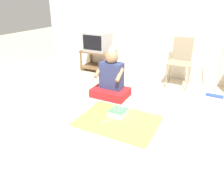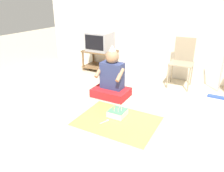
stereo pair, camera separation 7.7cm
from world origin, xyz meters
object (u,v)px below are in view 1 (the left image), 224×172
birthday_cake (118,113)px  person_seated (111,80)px  folding_chair (181,58)px  tv (98,42)px  dust_mop (219,74)px

birthday_cake → person_seated: bearing=125.7°
folding_chair → birthday_cake: folding_chair is taller
person_seated → folding_chair: bearing=49.0°
tv → dust_mop: 2.55m
folding_chair → dust_mop: 0.72m
dust_mop → person_seated: dust_mop is taller
person_seated → birthday_cake: person_seated is taller
dust_mop → birthday_cake: (-1.20, -1.43, -0.33)m
dust_mop → birthday_cake: dust_mop is taller
tv → folding_chair: (1.84, -0.07, -0.14)m
folding_chair → person_seated: bearing=-131.0°
folding_chair → person_seated: size_ratio=1.03×
tv → dust_mop: dust_mop is taller
tv → folding_chair: bearing=-2.1°
birthday_cake → dust_mop: bearing=50.0°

